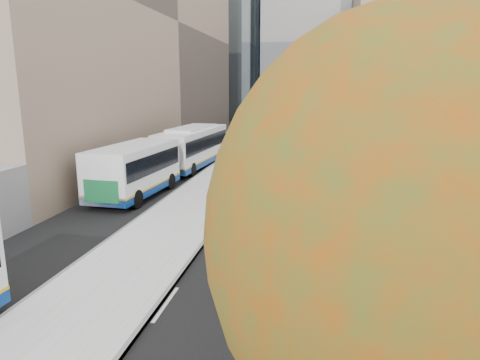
# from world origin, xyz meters

# --- Properties ---
(bus_platform) EXTENTS (4.25, 150.00, 0.15)m
(bus_platform) POSITION_xyz_m (-3.88, 35.00, 0.07)
(bus_platform) COLOR #B3B3B3
(bus_platform) RESTS_ON ground
(sidewalk) EXTENTS (4.75, 150.00, 0.08)m
(sidewalk) POSITION_xyz_m (4.12, 35.00, 0.04)
(sidewalk) COLOR gray
(sidewalk) RESTS_ON ground
(building_tan) EXTENTS (18.00, 92.00, 8.00)m
(building_tan) POSITION_xyz_m (15.50, 64.00, 4.00)
(building_tan) COLOR gray
(building_tan) RESTS_ON ground
(building_midrise) EXTENTS (24.00, 46.00, 25.00)m
(building_midrise) POSITION_xyz_m (-22.50, 41.00, 12.50)
(building_midrise) COLOR gray
(building_midrise) RESTS_ON ground
(building_far_block) EXTENTS (30.00, 18.00, 30.00)m
(building_far_block) POSITION_xyz_m (6.00, 96.00, 15.00)
(building_far_block) COLOR gray
(building_far_block) RESTS_ON ground
(bus_shelter) EXTENTS (1.90, 4.40, 2.53)m
(bus_shelter) POSITION_xyz_m (5.69, 10.96, 2.19)
(bus_shelter) COLOR #383A3F
(bus_shelter) RESTS_ON sidewalk
(tree_b) EXTENTS (4.00, 4.00, 6.97)m
(tree_b) POSITION_xyz_m (3.60, 5.00, 5.04)
(tree_b) COLOR black
(tree_b) RESTS_ON sidewalk
(tree_c) EXTENTS (4.20, 4.20, 7.28)m
(tree_c) POSITION_xyz_m (3.60, 13.00, 5.25)
(tree_c) COLOR black
(tree_c) RESTS_ON sidewalk
(tree_d) EXTENTS (4.40, 4.40, 7.60)m
(tree_d) POSITION_xyz_m (3.60, 22.00, 5.47)
(tree_d) COLOR black
(tree_d) RESTS_ON sidewalk
(bus_far) EXTENTS (3.97, 19.01, 3.15)m
(bus_far) POSITION_xyz_m (-7.59, 29.91, 1.72)
(bus_far) COLOR white
(bus_far) RESTS_ON ground
(distant_car) EXTENTS (1.82, 3.64, 1.19)m
(distant_car) POSITION_xyz_m (-7.43, 46.22, 0.60)
(distant_car) COLOR white
(distant_car) RESTS_ON ground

